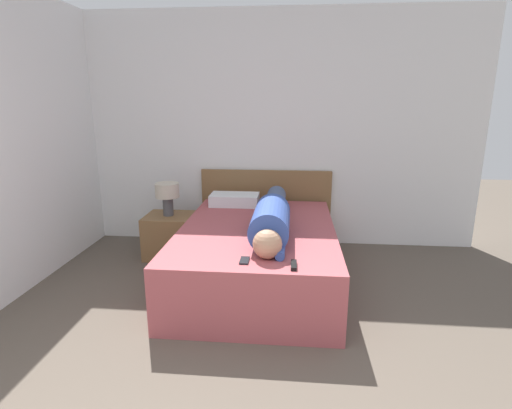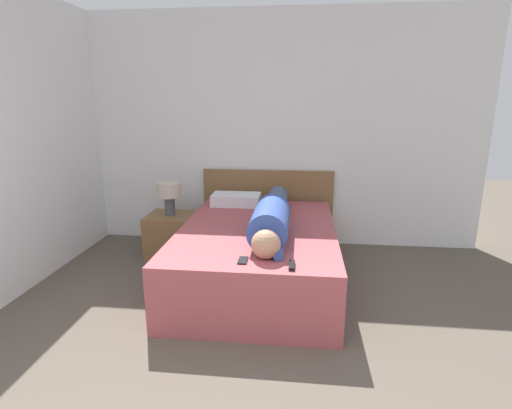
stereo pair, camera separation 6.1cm
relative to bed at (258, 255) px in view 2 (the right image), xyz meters
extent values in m
cube|color=white|center=(-0.12, 1.15, 1.03)|extent=(5.00, 0.06, 2.60)
cube|color=#A84C51|center=(0.00, 0.00, 0.00)|extent=(1.38, 1.99, 0.53)
cube|color=brown|center=(0.00, 1.08, 0.17)|extent=(1.50, 0.04, 0.87)
cube|color=brown|center=(-1.00, 0.56, -0.04)|extent=(0.49, 0.45, 0.46)
cylinder|color=#4C4C51|center=(-1.00, 0.56, 0.29)|extent=(0.11, 0.11, 0.20)
cylinder|color=beige|center=(-1.00, 0.56, 0.46)|extent=(0.25, 0.25, 0.15)
sphere|color=tan|center=(0.13, -0.72, 0.37)|extent=(0.22, 0.22, 0.22)
cylinder|color=#334C99|center=(0.13, -0.31, 0.42)|extent=(0.31, 0.69, 0.31)
cylinder|color=#47567A|center=(0.13, 0.44, 0.37)|extent=(0.20, 0.82, 0.20)
cylinder|color=#334C99|center=(0.23, -0.67, 0.30)|extent=(0.07, 0.22, 0.07)
cube|color=white|center=(-0.32, 0.76, 0.33)|extent=(0.52, 0.30, 0.12)
cube|color=black|center=(0.33, -0.86, 0.28)|extent=(0.04, 0.15, 0.02)
cube|color=black|center=(-0.02, -0.79, 0.27)|extent=(0.06, 0.13, 0.01)
camera|label=1|loc=(0.30, -3.42, 1.38)|focal=28.00mm
camera|label=2|loc=(0.36, -3.41, 1.38)|focal=28.00mm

